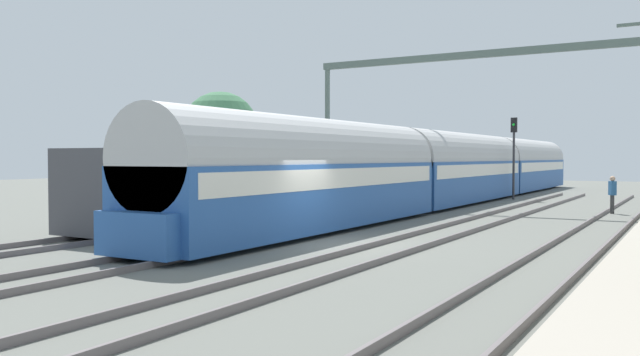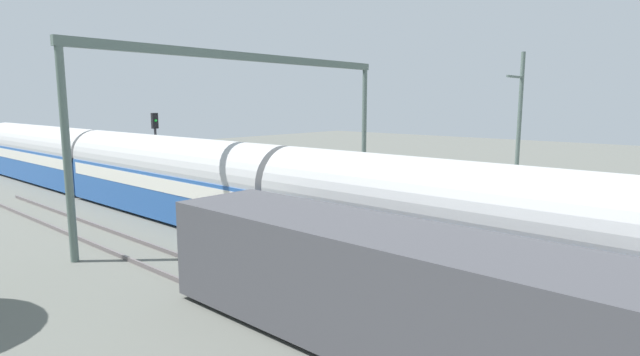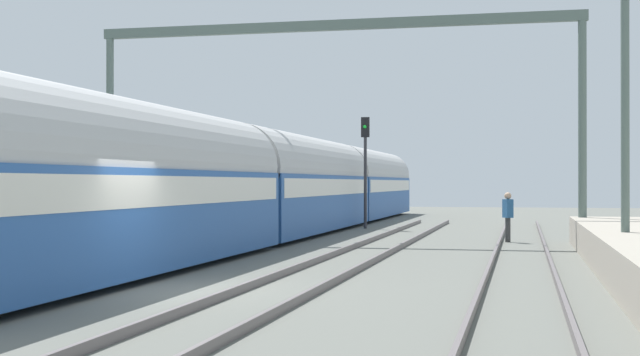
# 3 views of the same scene
# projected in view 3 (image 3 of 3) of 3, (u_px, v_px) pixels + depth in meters

# --- Properties ---
(ground) EXTENTS (120.00, 120.00, 0.00)m
(ground) POSITION_uv_depth(u_px,v_px,m) (166.00, 291.00, 17.00)
(ground) COLOR #62645D
(track_west) EXTENTS (1.51, 60.00, 0.16)m
(track_west) POSITION_uv_depth(u_px,v_px,m) (62.00, 284.00, 17.49)
(track_west) COLOR #655D5D
(track_west) RESTS_ON ground
(track_east) EXTENTS (1.51, 60.00, 0.16)m
(track_east) POSITION_uv_depth(u_px,v_px,m) (277.00, 290.00, 16.51)
(track_east) COLOR #655D5D
(track_east) RESTS_ON ground
(track_far_east) EXTENTS (1.52, 60.00, 0.16)m
(track_far_east) POSITION_uv_depth(u_px,v_px,m) (520.00, 297.00, 15.54)
(track_far_east) COLOR #655D5D
(track_far_east) RESTS_ON ground
(passenger_train) EXTENTS (2.93, 49.20, 3.82)m
(passenger_train) POSITION_uv_depth(u_px,v_px,m) (299.00, 185.00, 36.02)
(passenger_train) COLOR #28569E
(passenger_train) RESTS_ON ground
(person_crossing) EXTENTS (0.39, 0.46, 1.73)m
(person_crossing) POSITION_uv_depth(u_px,v_px,m) (508.00, 213.00, 30.87)
(person_crossing) COLOR #393939
(person_crossing) RESTS_ON ground
(railway_signal_far) EXTENTS (0.36, 0.30, 5.01)m
(railway_signal_far) POSITION_uv_depth(u_px,v_px,m) (365.00, 157.00, 40.10)
(railway_signal_far) COLOR #2D2D33
(railway_signal_far) RESTS_ON ground
(catenary_gantry) EXTENTS (17.57, 0.28, 7.86)m
(catenary_gantry) POSITION_uv_depth(u_px,v_px,m) (332.00, 73.00, 31.78)
(catenary_gantry) COLOR #566860
(catenary_gantry) RESTS_ON ground
(catenary_pole_east_mid) EXTENTS (1.90, 0.20, 8.00)m
(catenary_pole_east_mid) POSITION_uv_depth(u_px,v_px,m) (623.00, 94.00, 20.98)
(catenary_pole_east_mid) COLOR #566860
(catenary_pole_east_mid) RESTS_ON ground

